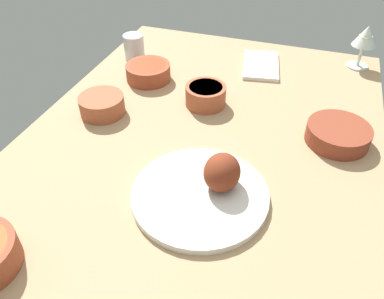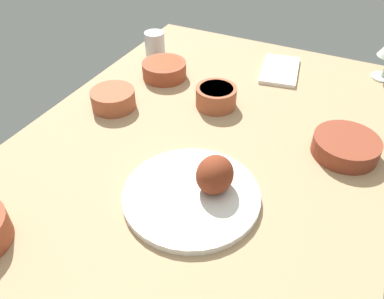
% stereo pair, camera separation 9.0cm
% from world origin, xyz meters
% --- Properties ---
extents(dining_table, '(1.40, 0.90, 0.04)m').
position_xyz_m(dining_table, '(0.00, 0.00, 0.02)').
color(dining_table, tan).
rests_on(dining_table, ground).
extents(plate_far_side, '(0.29, 0.29, 0.09)m').
position_xyz_m(plate_far_side, '(0.11, 0.07, 0.06)').
color(plate_far_side, silver).
rests_on(plate_far_side, dining_table).
extents(bowl_pasta, '(0.16, 0.16, 0.05)m').
position_xyz_m(bowl_pasta, '(-0.17, 0.33, 0.06)').
color(bowl_pasta, brown).
rests_on(bowl_pasta, dining_table).
extents(bowl_sauce, '(0.14, 0.14, 0.05)m').
position_xyz_m(bowl_sauce, '(-0.31, -0.25, 0.07)').
color(bowl_sauce, brown).
rests_on(bowl_sauce, dining_table).
extents(bowl_cream, '(0.12, 0.12, 0.06)m').
position_xyz_m(bowl_cream, '(-0.23, -0.04, 0.07)').
color(bowl_cream, '#A35133').
rests_on(bowl_cream, dining_table).
extents(bowl_onions, '(0.12, 0.12, 0.05)m').
position_xyz_m(bowl_onions, '(-0.10, -0.29, 0.07)').
color(bowl_onions, '#A35133').
rests_on(bowl_onions, dining_table).
extents(wine_glass, '(0.08, 0.08, 0.14)m').
position_xyz_m(wine_glass, '(-0.61, 0.38, 0.14)').
color(wine_glass, silver).
rests_on(wine_glass, dining_table).
extents(water_tumbler, '(0.07, 0.07, 0.08)m').
position_xyz_m(water_tumbler, '(-0.43, -0.35, 0.08)').
color(water_tumbler, silver).
rests_on(water_tumbler, dining_table).
extents(folded_napkin, '(0.21, 0.15, 0.01)m').
position_xyz_m(folded_napkin, '(-0.51, 0.07, 0.05)').
color(folded_napkin, white).
rests_on(folded_napkin, dining_table).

